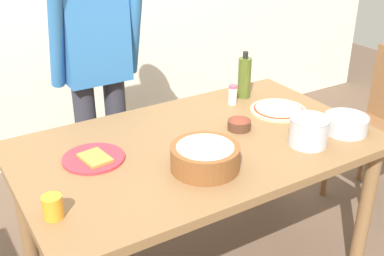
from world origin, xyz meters
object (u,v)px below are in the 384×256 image
at_px(mixing_bowl_steel, 346,124).
at_px(plate_with_slice, 94,158).
at_px(chair_wooden_right, 383,120).
at_px(salt_shaker, 233,95).
at_px(cup_orange, 53,207).
at_px(pizza_raw_on_board, 278,110).
at_px(steel_pot, 309,131).
at_px(small_sauce_bowl, 239,124).
at_px(person_cook, 96,64).
at_px(olive_oil_bottle, 244,77).
at_px(dining_table, 198,160).
at_px(popcorn_bowl, 205,155).

bearing_deg(mixing_bowl_steel, plate_with_slice, 161.79).
relative_size(chair_wooden_right, plate_with_slice, 3.65).
distance_m(mixing_bowl_steel, salt_shaker, 0.60).
xyz_separation_m(mixing_bowl_steel, cup_orange, (-1.36, 0.06, 0.00)).
bearing_deg(chair_wooden_right, pizza_raw_on_board, 175.66).
bearing_deg(plate_with_slice, steel_pot, -22.74).
xyz_separation_m(chair_wooden_right, mixing_bowl_steel, (-0.68, -0.28, 0.26)).
bearing_deg(mixing_bowl_steel, small_sauce_bowl, 145.30).
distance_m(person_cook, steel_pot, 1.18).
bearing_deg(olive_oil_bottle, chair_wooden_right, -20.46).
height_order(dining_table, small_sauce_bowl, small_sauce_bowl).
relative_size(chair_wooden_right, salt_shaker, 8.96).
xyz_separation_m(plate_with_slice, mixing_bowl_steel, (1.10, -0.36, 0.03)).
bearing_deg(chair_wooden_right, dining_table, -179.36).
relative_size(mixing_bowl_steel, steel_pot, 1.15).
distance_m(plate_with_slice, salt_shaker, 0.86).
relative_size(popcorn_bowl, salt_shaker, 2.64).
relative_size(dining_table, chair_wooden_right, 1.68).
xyz_separation_m(mixing_bowl_steel, olive_oil_bottle, (-0.15, 0.59, 0.07)).
height_order(dining_table, person_cook, person_cook).
xyz_separation_m(pizza_raw_on_board, steel_pot, (-0.13, -0.34, 0.06)).
distance_m(plate_with_slice, olive_oil_bottle, 0.98).
bearing_deg(olive_oil_bottle, dining_table, -147.00).
relative_size(dining_table, salt_shaker, 15.09).
relative_size(pizza_raw_on_board, plate_with_slice, 1.09).
xyz_separation_m(chair_wooden_right, pizza_raw_on_board, (-0.79, 0.06, 0.23)).
height_order(plate_with_slice, olive_oil_bottle, olive_oil_bottle).
bearing_deg(pizza_raw_on_board, dining_table, -172.01).
bearing_deg(popcorn_bowl, pizza_raw_on_board, 24.17).
relative_size(chair_wooden_right, popcorn_bowl, 3.39).
bearing_deg(person_cook, salt_shaker, -40.91).
bearing_deg(steel_pot, person_cook, 119.28).
relative_size(popcorn_bowl, small_sauce_bowl, 2.55).
distance_m(plate_with_slice, mixing_bowl_steel, 1.16).
relative_size(dining_table, person_cook, 0.99).
bearing_deg(dining_table, chair_wooden_right, 0.64).
distance_m(mixing_bowl_steel, cup_orange, 1.36).
bearing_deg(steel_pot, dining_table, 146.46).
distance_m(plate_with_slice, steel_pot, 0.93).
bearing_deg(chair_wooden_right, mixing_bowl_steel, -157.33).
distance_m(popcorn_bowl, olive_oil_bottle, 0.80).
bearing_deg(mixing_bowl_steel, pizza_raw_on_board, 107.78).
relative_size(chair_wooden_right, cup_orange, 11.18).
xyz_separation_m(chair_wooden_right, salt_shaker, (-0.93, 0.26, 0.27)).
height_order(chair_wooden_right, small_sauce_bowl, chair_wooden_right).
xyz_separation_m(dining_table, pizza_raw_on_board, (0.53, 0.07, 0.10)).
relative_size(chair_wooden_right, steel_pot, 5.48).
height_order(olive_oil_bottle, cup_orange, olive_oil_bottle).
xyz_separation_m(popcorn_bowl, steel_pot, (0.50, -0.06, 0.00)).
relative_size(popcorn_bowl, olive_oil_bottle, 1.09).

